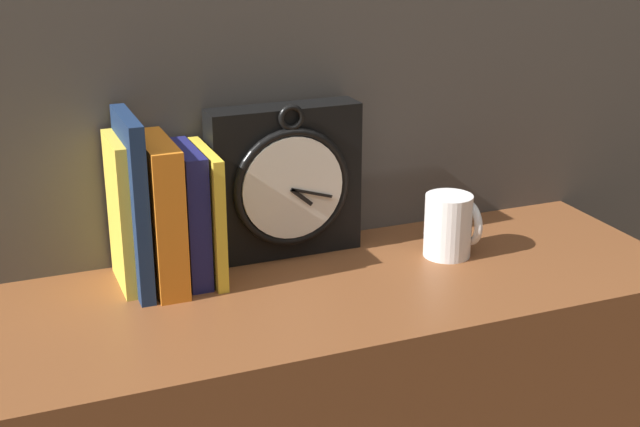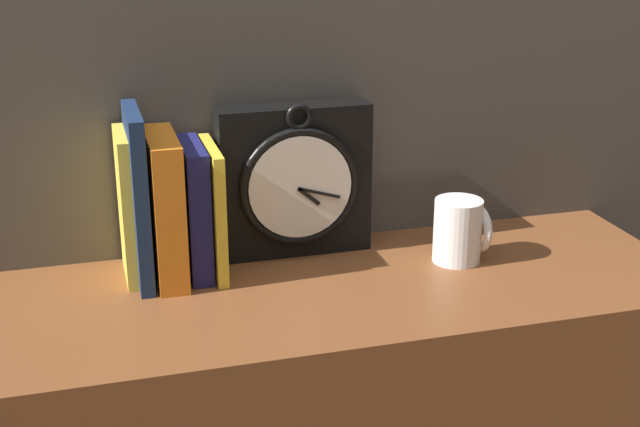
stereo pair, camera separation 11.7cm
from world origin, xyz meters
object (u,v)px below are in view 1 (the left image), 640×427
(book_slot0_yellow, at_px, (119,214))
(book_slot2_orange, at_px, (160,214))
(book_slot1_navy, at_px, (133,204))
(mug, at_px, (450,225))
(clock, at_px, (283,182))
(book_slot4_yellow, at_px, (208,213))
(book_slot3_navy, at_px, (189,214))

(book_slot0_yellow, height_order, book_slot2_orange, book_slot0_yellow)
(book_slot1_navy, relative_size, mug, 2.56)
(clock, relative_size, book_slot0_yellow, 1.12)
(mug, bearing_deg, book_slot2_orange, 171.97)
(clock, distance_m, book_slot0_yellow, 0.24)
(clock, height_order, mug, clock)
(book_slot1_navy, distance_m, mug, 0.46)
(clock, distance_m, book_slot4_yellow, 0.13)
(clock, bearing_deg, book_slot3_navy, -168.46)
(book_slot3_navy, relative_size, mug, 1.99)
(book_slot0_yellow, bearing_deg, clock, 5.57)
(book_slot0_yellow, xyz_separation_m, mug, (0.47, -0.07, -0.06))
(clock, height_order, book_slot1_navy, book_slot1_navy)
(book_slot4_yellow, bearing_deg, book_slot0_yellow, 174.52)
(book_slot0_yellow, distance_m, book_slot2_orange, 0.05)
(book_slot0_yellow, bearing_deg, book_slot3_navy, -4.12)
(book_slot2_orange, distance_m, book_slot4_yellow, 0.07)
(book_slot0_yellow, relative_size, book_slot1_navy, 0.86)
(clock, height_order, book_slot3_navy, clock)
(book_slot0_yellow, xyz_separation_m, book_slot3_navy, (0.09, -0.01, -0.01))
(book_slot0_yellow, distance_m, book_slot1_navy, 0.03)
(mug, bearing_deg, book_slot0_yellow, 171.04)
(book_slot3_navy, xyz_separation_m, book_slot4_yellow, (0.03, -0.00, -0.00))
(book_slot0_yellow, height_order, book_slot3_navy, book_slot0_yellow)
(book_slot2_orange, bearing_deg, clock, 11.57)
(clock, distance_m, book_slot2_orange, 0.19)
(book_slot2_orange, xyz_separation_m, book_slot4_yellow, (0.07, 0.00, -0.01))
(book_slot3_navy, distance_m, mug, 0.38)
(book_slot3_navy, bearing_deg, book_slot1_navy, -175.43)
(clock, distance_m, book_slot3_navy, 0.15)
(book_slot1_navy, xyz_separation_m, book_slot4_yellow, (0.10, 0.00, -0.03))
(book_slot1_navy, height_order, book_slot2_orange, book_slot1_navy)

